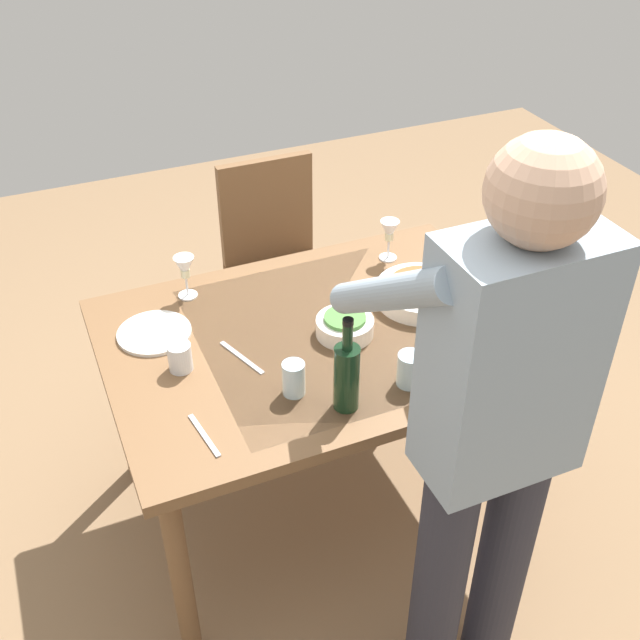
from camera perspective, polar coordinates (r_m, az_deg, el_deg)
ground_plane at (r=2.93m, az=0.00°, el=-12.96°), size 6.00×6.00×0.00m
dining_table at (r=2.46m, az=0.00°, el=-2.49°), size 1.33×0.95×0.77m
chair_near at (r=3.25m, az=-3.27°, el=4.81°), size 0.40×0.40×0.91m
person_server at (r=1.84m, az=12.63°, el=-7.88°), size 0.42×0.61×1.69m
wine_bottle at (r=2.08m, az=1.98°, el=-4.09°), size 0.07×0.07×0.30m
wine_glass_left at (r=2.56m, az=-9.94°, el=3.69°), size 0.07×0.07×0.15m
wine_glass_right at (r=2.73m, az=5.14°, el=6.43°), size 0.07×0.07×0.15m
water_cup_near_left at (r=2.28m, az=-10.27°, el=-2.78°), size 0.07×0.07×0.09m
water_cup_near_right at (r=2.16m, az=-1.96°, el=-4.34°), size 0.06×0.06×0.10m
water_cup_far_left at (r=2.20m, az=6.64°, el=-3.64°), size 0.07×0.07×0.10m
serving_bowl_pasta at (r=2.56m, az=7.48°, el=2.06°), size 0.30×0.30×0.07m
side_bowl_salad at (r=2.39m, az=1.84°, el=-0.40°), size 0.18×0.18×0.07m
dinner_plate_near at (r=2.45m, az=-12.13°, el=-0.94°), size 0.23×0.23×0.01m
table_knife at (r=2.32m, az=-5.80°, el=-2.77°), size 0.08×0.19×0.00m
table_fork at (r=2.09m, az=-8.55°, el=-8.41°), size 0.04×0.18×0.00m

